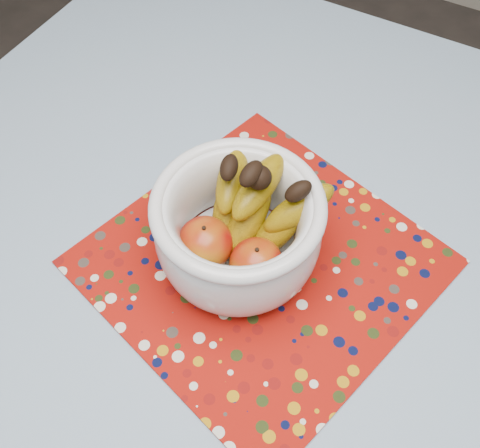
# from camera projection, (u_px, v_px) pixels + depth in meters

# --- Properties ---
(table) EXTENTS (1.20, 1.20, 0.75)m
(table) POSITION_uv_depth(u_px,v_px,m) (276.00, 364.00, 0.76)
(table) COLOR brown
(table) RESTS_ON ground
(tablecloth) EXTENTS (1.32, 1.32, 0.01)m
(tablecloth) POSITION_uv_depth(u_px,v_px,m) (279.00, 340.00, 0.69)
(tablecloth) COLOR #6185A2
(tablecloth) RESTS_ON table
(placemat) EXTENTS (0.48, 0.48, 0.00)m
(placemat) POSITION_uv_depth(u_px,v_px,m) (261.00, 262.00, 0.74)
(placemat) COLOR maroon
(placemat) RESTS_ON tablecloth
(fruit_bowl) EXTENTS (0.23, 0.22, 0.17)m
(fruit_bowl) POSITION_uv_depth(u_px,v_px,m) (244.00, 223.00, 0.69)
(fruit_bowl) COLOR silver
(fruit_bowl) RESTS_ON placemat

